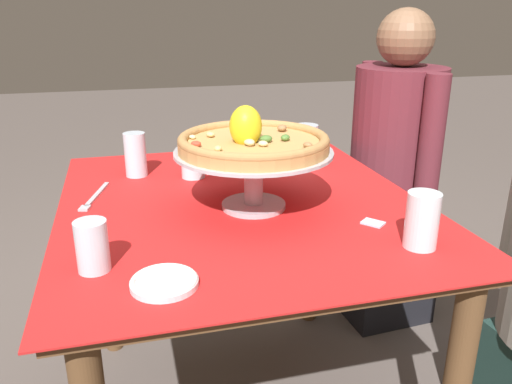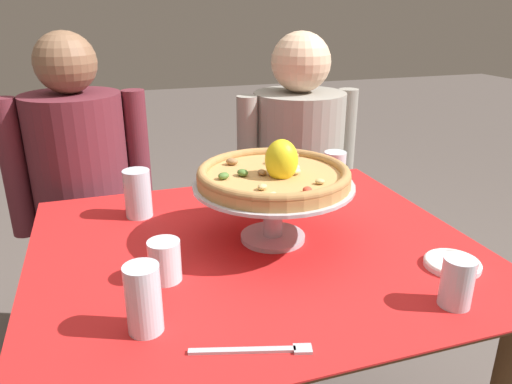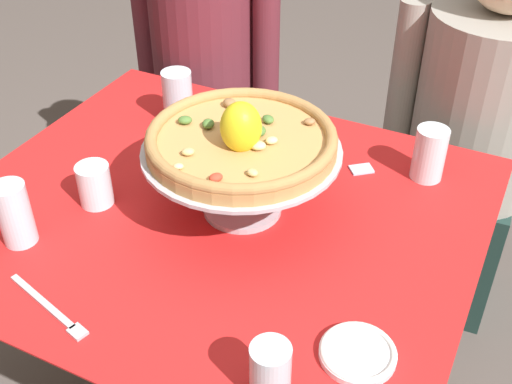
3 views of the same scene
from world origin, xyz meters
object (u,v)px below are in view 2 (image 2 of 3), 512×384
water_glass_front_left (144,303)px  sugar_packet (299,196)px  diner_right (297,182)px  water_glass_back_right (334,173)px  water_glass_back_left (138,196)px  side_plate (452,263)px  diner_left (86,213)px  pizza (274,174)px  dinner_fork (258,350)px  pizza_stand (273,198)px  water_glass_side_left (165,263)px  water_glass_front_right (457,285)px

water_glass_front_left → sugar_packet: water_glass_front_left is taller
diner_right → water_glass_back_right: bearing=-97.2°
water_glass_back_left → side_plate: (0.65, -0.51, -0.05)m
water_glass_back_left → diner_left: size_ratio=0.11×
pizza → dinner_fork: 0.46m
pizza_stand → water_glass_side_left: size_ratio=4.30×
pizza_stand → sugar_packet: (0.18, 0.25, -0.11)m
side_plate → sugar_packet: size_ratio=2.51×
water_glass_front_right → diner_right: 1.12m
water_glass_back_right → diner_left: size_ratio=0.10×
water_glass_front_right → diner_right: bearing=83.6°
dinner_fork → diner_right: bearing=64.3°
water_glass_front_right → diner_left: (-0.72, 1.05, -0.19)m
pizza → diner_left: 0.88m
pizza_stand → water_glass_front_left: (-0.35, -0.28, -0.05)m
sugar_packet → dinner_fork: bearing=-118.2°
water_glass_front_left → water_glass_side_left: bearing=70.3°
water_glass_back_left → water_glass_back_right: 0.62m
diner_left → diner_right: bearing=3.3°
water_glass_back_left → water_glass_side_left: (0.02, -0.37, -0.02)m
water_glass_back_right → water_glass_front_left: bearing=-139.4°
water_glass_side_left → pizza: bearing=21.3°
diner_left → water_glass_side_left: bearing=-76.6°
pizza_stand → water_glass_front_right: (0.24, -0.38, -0.07)m
pizza_stand → dinner_fork: size_ratio=1.88×
diner_left → dinner_fork: bearing=-74.1°
pizza_stand → water_glass_back_right: (0.31, 0.29, -0.06)m
water_glass_front_right → diner_left: size_ratio=0.09×
pizza_stand → dinner_fork: (-0.17, -0.40, -0.11)m
pizza_stand → water_glass_back_left: bearing=140.8°
dinner_fork → diner_left: (-0.30, 1.06, -0.14)m
water_glass_front_left → dinner_fork: size_ratio=0.63×
pizza → water_glass_front_left: size_ratio=2.81×
water_glass_side_left → side_plate: size_ratio=0.73×
water_glass_back_right → dinner_fork: bearing=-125.2°
diner_right → diner_left: bearing=-176.7°
sugar_packet → diner_left: diner_left is taller
water_glass_back_left → diner_left: (-0.16, 0.41, -0.20)m
pizza → water_glass_back_right: 0.44m
water_glass_front_right → side_plate: 0.16m
pizza → sugar_packet: size_ratio=7.43×
water_glass_front_right → water_glass_front_left: bearing=169.8°
water_glass_back_right → side_plate: 0.55m
water_glass_back_right → water_glass_side_left: water_glass_back_right is taller
water_glass_back_left → sugar_packet: 0.49m
diner_left → diner_right: (0.84, 0.05, 0.01)m
water_glass_back_right → sugar_packet: bearing=-163.9°
water_glass_front_left → diner_left: size_ratio=0.11×
pizza_stand → side_plate: bearing=-37.1°
dinner_fork → water_glass_back_left: bearing=102.1°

